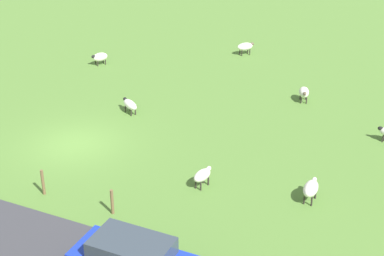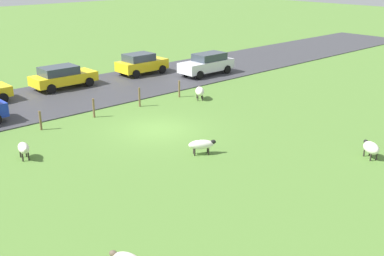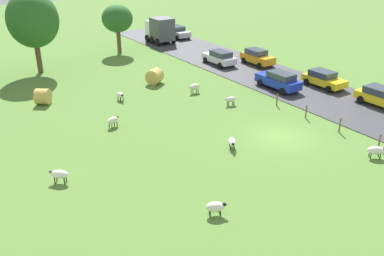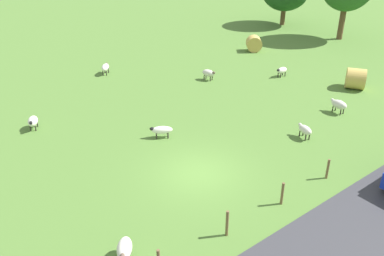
{
  "view_description": "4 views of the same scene",
  "coord_description": "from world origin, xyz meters",
  "px_view_note": "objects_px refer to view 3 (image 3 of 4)",
  "views": [
    {
      "loc": [
        19.62,
        15.08,
        12.85
      ],
      "look_at": [
        -1.87,
        5.12,
        1.07
      ],
      "focal_mm": 54.99,
      "sensor_mm": 36.0,
      "label": 1
    },
    {
      "loc": [
        -18.66,
        14.39,
        8.34
      ],
      "look_at": [
        -3.74,
        0.88,
        1.27
      ],
      "focal_mm": 44.09,
      "sensor_mm": 36.0,
      "label": 2
    },
    {
      "loc": [
        -20.31,
        -18.57,
        12.98
      ],
      "look_at": [
        -5.36,
        3.49,
        0.73
      ],
      "focal_mm": 38.75,
      "sensor_mm": 36.0,
      "label": 3
    },
    {
      "loc": [
        13.2,
        -10.69,
        11.51
      ],
      "look_at": [
        -2.95,
        1.86,
        0.65
      ],
      "focal_mm": 39.12,
      "sensor_mm": 36.0,
      "label": 4
    }
  ],
  "objects_px": {
    "sheep_2": "(215,207)",
    "tree_0": "(33,20)",
    "car_7": "(324,79)",
    "sheep_3": "(113,120)",
    "hay_bale_1": "(155,76)",
    "sheep_0": "(231,99)",
    "truck_0": "(160,30)",
    "sheep_6": "(376,150)",
    "tree_1": "(117,19)",
    "car_3": "(279,80)",
    "sheep_7": "(232,142)",
    "sheep_4": "(59,174)",
    "car_6": "(177,32)",
    "hay_bale_0": "(43,97)",
    "car_1": "(257,57)",
    "sheep_1": "(120,95)",
    "sheep_5": "(194,87)",
    "car_2": "(382,97)",
    "car_0": "(219,57)"
  },
  "relations": [
    {
      "from": "car_3",
      "to": "sheep_0",
      "type": "bearing_deg",
      "value": -174.21
    },
    {
      "from": "tree_0",
      "to": "truck_0",
      "type": "relative_size",
      "value": 2.12
    },
    {
      "from": "car_1",
      "to": "sheep_7",
      "type": "bearing_deg",
      "value": -136.85
    },
    {
      "from": "sheep_4",
      "to": "car_6",
      "type": "height_order",
      "value": "car_6"
    },
    {
      "from": "sheep_4",
      "to": "hay_bale_1",
      "type": "bearing_deg",
      "value": 43.26
    },
    {
      "from": "hay_bale_1",
      "to": "car_1",
      "type": "bearing_deg",
      "value": -2.96
    },
    {
      "from": "sheep_6",
      "to": "hay_bale_0",
      "type": "bearing_deg",
      "value": 124.55
    },
    {
      "from": "car_3",
      "to": "sheep_3",
      "type": "bearing_deg",
      "value": 177.11
    },
    {
      "from": "sheep_1",
      "to": "sheep_4",
      "type": "distance_m",
      "value": 13.54
    },
    {
      "from": "sheep_6",
      "to": "car_2",
      "type": "bearing_deg",
      "value": 31.26
    },
    {
      "from": "hay_bale_0",
      "to": "car_3",
      "type": "xyz_separation_m",
      "value": [
        19.37,
        -8.59,
        0.24
      ]
    },
    {
      "from": "sheep_0",
      "to": "car_1",
      "type": "xyz_separation_m",
      "value": [
        10.28,
        8.0,
        0.4
      ]
    },
    {
      "from": "sheep_7",
      "to": "car_2",
      "type": "distance_m",
      "value": 15.39
    },
    {
      "from": "car_2",
      "to": "car_0",
      "type": "bearing_deg",
      "value": 101.64
    },
    {
      "from": "sheep_5",
      "to": "car_6",
      "type": "relative_size",
      "value": 0.28
    },
    {
      "from": "sheep_2",
      "to": "sheep_4",
      "type": "bearing_deg",
      "value": 126.45
    },
    {
      "from": "sheep_5",
      "to": "tree_1",
      "type": "distance_m",
      "value": 17.84
    },
    {
      "from": "hay_bale_1",
      "to": "car_6",
      "type": "relative_size",
      "value": 0.35
    },
    {
      "from": "sheep_7",
      "to": "hay_bale_1",
      "type": "height_order",
      "value": "hay_bale_1"
    },
    {
      "from": "sheep_1",
      "to": "tree_0",
      "type": "distance_m",
      "value": 13.74
    },
    {
      "from": "hay_bale_1",
      "to": "sheep_0",
      "type": "bearing_deg",
      "value": -73.94
    },
    {
      "from": "sheep_7",
      "to": "hay_bale_1",
      "type": "xyz_separation_m",
      "value": [
        2.45,
        14.93,
        0.26
      ]
    },
    {
      "from": "sheep_2",
      "to": "tree_0",
      "type": "bearing_deg",
      "value": 90.6
    },
    {
      "from": "sheep_7",
      "to": "tree_1",
      "type": "distance_m",
      "value": 28.66
    },
    {
      "from": "tree_1",
      "to": "car_1",
      "type": "distance_m",
      "value": 17.53
    },
    {
      "from": "tree_0",
      "to": "car_3",
      "type": "bearing_deg",
      "value": -46.72
    },
    {
      "from": "sheep_6",
      "to": "tree_1",
      "type": "relative_size",
      "value": 0.21
    },
    {
      "from": "sheep_3",
      "to": "tree_0",
      "type": "distance_m",
      "value": 17.9
    },
    {
      "from": "sheep_7",
      "to": "hay_bale_1",
      "type": "bearing_deg",
      "value": 80.68
    },
    {
      "from": "sheep_2",
      "to": "car_3",
      "type": "bearing_deg",
      "value": 36.33
    },
    {
      "from": "sheep_6",
      "to": "hay_bale_1",
      "type": "height_order",
      "value": "hay_bale_1"
    },
    {
      "from": "car_7",
      "to": "hay_bale_1",
      "type": "bearing_deg",
      "value": 142.01
    },
    {
      "from": "sheep_2",
      "to": "tree_0",
      "type": "relative_size",
      "value": 0.13
    },
    {
      "from": "hay_bale_0",
      "to": "car_7",
      "type": "xyz_separation_m",
      "value": [
        23.37,
        -10.54,
        0.18
      ]
    },
    {
      "from": "car_1",
      "to": "car_3",
      "type": "xyz_separation_m",
      "value": [
        -4.01,
        -7.36,
        -0.01
      ]
    },
    {
      "from": "sheep_7",
      "to": "car_3",
      "type": "height_order",
      "value": "car_3"
    },
    {
      "from": "sheep_0",
      "to": "sheep_2",
      "type": "relative_size",
      "value": 1.0
    },
    {
      "from": "hay_bale_0",
      "to": "car_3",
      "type": "relative_size",
      "value": 0.3
    },
    {
      "from": "sheep_6",
      "to": "car_3",
      "type": "xyz_separation_m",
      "value": [
        4.39,
        13.17,
        0.38
      ]
    },
    {
      "from": "sheep_2",
      "to": "truck_0",
      "type": "height_order",
      "value": "truck_0"
    },
    {
      "from": "sheep_3",
      "to": "sheep_0",
      "type": "bearing_deg",
      "value": -8.21
    },
    {
      "from": "sheep_2",
      "to": "car_7",
      "type": "height_order",
      "value": "car_7"
    },
    {
      "from": "hay_bale_0",
      "to": "hay_bale_1",
      "type": "xyz_separation_m",
      "value": [
        10.61,
        -0.57,
        0.05
      ]
    },
    {
      "from": "tree_0",
      "to": "sheep_2",
      "type": "bearing_deg",
      "value": -89.4
    },
    {
      "from": "car_2",
      "to": "sheep_3",
      "type": "bearing_deg",
      "value": 156.76
    },
    {
      "from": "hay_bale_1",
      "to": "car_6",
      "type": "xyz_separation_m",
      "value": [
        12.76,
        16.08,
        0.16
      ]
    },
    {
      "from": "sheep_4",
      "to": "car_6",
      "type": "distance_m",
      "value": 38.94
    },
    {
      "from": "sheep_1",
      "to": "car_7",
      "type": "distance_m",
      "value": 19.11
    },
    {
      "from": "car_1",
      "to": "car_2",
      "type": "bearing_deg",
      "value": -89.55
    },
    {
      "from": "sheep_5",
      "to": "car_1",
      "type": "xyz_separation_m",
      "value": [
        11.07,
        3.73,
        0.34
      ]
    }
  ]
}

